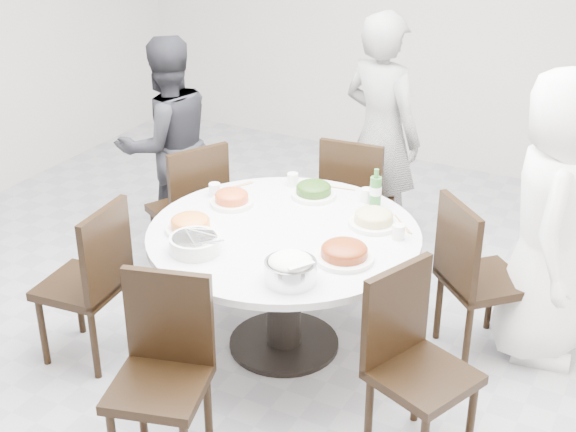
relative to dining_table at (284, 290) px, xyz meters
The scene contains 22 objects.
floor 0.42m from the dining_table, 133.40° to the left, with size 6.00×6.00×0.01m, color #A2A2A7.
wall_back 3.30m from the dining_table, 92.30° to the left, with size 6.00×0.01×2.80m, color beige.
dining_table is the anchor object (origin of this frame).
chair_ne 1.12m from the dining_table, 26.57° to the left, with size 0.42×0.42×0.95m, color black.
chair_n 1.12m from the dining_table, 91.78° to the left, with size 0.42×0.42×0.95m, color black.
chair_nw 1.09m from the dining_table, 154.37° to the left, with size 0.42×0.42×0.95m, color black.
chair_sw 1.13m from the dining_table, 147.63° to the right, with size 0.42×0.42×0.95m, color black.
chair_s 1.13m from the dining_table, 91.82° to the right, with size 0.42×0.42×0.95m, color black.
chair_se 1.11m from the dining_table, 25.84° to the right, with size 0.42×0.42×0.95m, color black.
diner_right 1.53m from the dining_table, 27.58° to the left, with size 0.82×0.53×1.67m, color white.
diner_middle 1.48m from the dining_table, 90.16° to the left, with size 0.62×0.41×1.70m, color black.
diner_left 1.59m from the dining_table, 150.06° to the left, with size 0.74×0.57×1.51m, color black.
dish_greens 0.63m from the dining_table, 96.88° to the left, with size 0.27×0.27×0.07m, color white.
dish_pale 0.65m from the dining_table, 36.10° to the left, with size 0.28×0.28×0.07m, color white.
dish_orange 0.61m from the dining_table, 160.16° to the left, with size 0.25×0.25×0.07m, color white.
dish_redbrown 0.61m from the dining_table, 18.14° to the right, with size 0.31×0.31×0.08m, color white.
dish_tofu 0.65m from the dining_table, 151.76° to the right, with size 0.27×0.27×0.07m, color white.
rice_bowl 0.69m from the dining_table, 57.99° to the right, with size 0.26×0.26×0.11m, color silver.
soup_bowl 0.66m from the dining_table, 125.06° to the right, with size 0.27×0.27×0.08m, color white.
beverage_bottle 0.79m from the dining_table, 59.22° to the left, with size 0.07×0.07×0.23m, color #2C6A2A.
tea_cups 0.73m from the dining_table, 88.66° to the left, with size 0.07×0.07×0.08m, color white.
chopsticks 0.80m from the dining_table, 92.59° to the left, with size 0.24×0.04×0.01m, color tan, non-canonical shape.
Camera 1 is at (1.99, -3.56, 2.74)m, focal length 50.00 mm.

